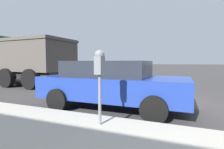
# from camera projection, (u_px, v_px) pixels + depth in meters

# --- Properties ---
(ground_plane) EXTENTS (220.00, 220.00, 0.00)m
(ground_plane) POSITION_uv_depth(u_px,v_px,m) (155.00, 105.00, 5.69)
(ground_plane) COLOR #3D3A3A
(parking_meter) EXTENTS (0.21, 0.19, 1.44)m
(parking_meter) POSITION_uv_depth(u_px,v_px,m) (100.00, 68.00, 3.31)
(parking_meter) COLOR gray
(parking_meter) RESTS_ON sidewalk
(car_blue) EXTENTS (2.04, 4.33, 1.42)m
(car_blue) POSITION_uv_depth(u_px,v_px,m) (112.00, 83.00, 5.24)
(car_blue) COLOR navy
(car_blue) RESTS_ON ground_plane
(dump_truck) EXTENTS (3.05, 7.27, 3.10)m
(dump_truck) POSITION_uv_depth(u_px,v_px,m) (17.00, 58.00, 10.96)
(dump_truck) COLOR black
(dump_truck) RESTS_ON ground_plane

